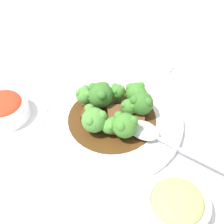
{
  "coord_description": "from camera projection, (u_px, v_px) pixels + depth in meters",
  "views": [
    {
      "loc": [
        0.15,
        0.41,
        0.51
      ],
      "look_at": [
        0.0,
        0.0,
        0.03
      ],
      "focal_mm": 50.0,
      "sensor_mm": 36.0,
      "label": 1
    }
  ],
  "objects": [
    {
      "name": "ground_plane",
      "position": [
        112.0,
        123.0,
        0.67
      ],
      "size": [
        4.0,
        4.0,
        0.0
      ],
      "primitive_type": "plane",
      "color": "silver"
    },
    {
      "name": "main_plate",
      "position": [
        112.0,
        120.0,
        0.67
      ],
      "size": [
        0.3,
        0.3,
        0.02
      ],
      "color": "white",
      "rests_on": "ground_plane"
    },
    {
      "name": "beef_strip_0",
      "position": [
        135.0,
        122.0,
        0.64
      ],
      "size": [
        0.06,
        0.07,
        0.01
      ],
      "color": "brown",
      "rests_on": "main_plate"
    },
    {
      "name": "beef_strip_1",
      "position": [
        118.0,
        119.0,
        0.65
      ],
      "size": [
        0.05,
        0.08,
        0.01
      ],
      "color": "brown",
      "rests_on": "main_plate"
    },
    {
      "name": "beef_strip_2",
      "position": [
        90.0,
        110.0,
        0.66
      ],
      "size": [
        0.05,
        0.06,
        0.02
      ],
      "color": "#56331E",
      "rests_on": "main_plate"
    },
    {
      "name": "broccoli_floret_0",
      "position": [
        84.0,
        95.0,
        0.66
      ],
      "size": [
        0.04,
        0.04,
        0.05
      ],
      "color": "#8EB756",
      "rests_on": "main_plate"
    },
    {
      "name": "broccoli_floret_1",
      "position": [
        94.0,
        120.0,
        0.61
      ],
      "size": [
        0.05,
        0.05,
        0.05
      ],
      "color": "#7FA84C",
      "rests_on": "main_plate"
    },
    {
      "name": "broccoli_floret_2",
      "position": [
        136.0,
        92.0,
        0.67
      ],
      "size": [
        0.05,
        0.05,
        0.05
      ],
      "color": "#7FA84C",
      "rests_on": "main_plate"
    },
    {
      "name": "broccoli_floret_3",
      "position": [
        141.0,
        103.0,
        0.65
      ],
      "size": [
        0.05,
        0.05,
        0.05
      ],
      "color": "#7FA84C",
      "rests_on": "main_plate"
    },
    {
      "name": "broccoli_floret_4",
      "position": [
        117.0,
        92.0,
        0.67
      ],
      "size": [
        0.03,
        0.03,
        0.04
      ],
      "color": "#8EB756",
      "rests_on": "main_plate"
    },
    {
      "name": "broccoli_floret_5",
      "position": [
        101.0,
        94.0,
        0.66
      ],
      "size": [
        0.05,
        0.05,
        0.06
      ],
      "color": "#7FA84C",
      "rests_on": "main_plate"
    },
    {
      "name": "broccoli_floret_6",
      "position": [
        129.0,
        107.0,
        0.65
      ],
      "size": [
        0.03,
        0.03,
        0.04
      ],
      "color": "#8EB756",
      "rests_on": "main_plate"
    },
    {
      "name": "broccoli_floret_7",
      "position": [
        125.0,
        125.0,
        0.6
      ],
      "size": [
        0.05,
        0.05,
        0.05
      ],
      "color": "#7FA84C",
      "rests_on": "main_plate"
    },
    {
      "name": "broccoli_floret_8",
      "position": [
        109.0,
        125.0,
        0.62
      ],
      "size": [
        0.03,
        0.03,
        0.04
      ],
      "color": "#8EB756",
      "rests_on": "main_plate"
    },
    {
      "name": "serving_spoon",
      "position": [
        151.0,
        134.0,
        0.62
      ],
      "size": [
        0.16,
        0.21,
        0.01
      ],
      "color": "silver",
      "rests_on": "main_plate"
    },
    {
      "name": "side_bowl_kimchi",
      "position": [
        4.0,
        108.0,
        0.67
      ],
      "size": [
        0.11,
        0.11,
        0.05
      ],
      "color": "white",
      "rests_on": "ground_plane"
    },
    {
      "name": "side_bowl_appetizer",
      "position": [
        177.0,
        204.0,
        0.52
      ],
      "size": [
        0.11,
        0.11,
        0.05
      ],
      "color": "white",
      "rests_on": "ground_plane"
    },
    {
      "name": "sauce_dish",
      "position": [
        160.0,
        67.0,
        0.79
      ],
      "size": [
        0.06,
        0.06,
        0.01
      ],
      "color": "white",
      "rests_on": "ground_plane"
    },
    {
      "name": "paper_napkin",
      "position": [
        184.0,
        80.0,
        0.76
      ],
      "size": [
        0.12,
        0.11,
        0.01
      ],
      "color": "white",
      "rests_on": "ground_plane"
    }
  ]
}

